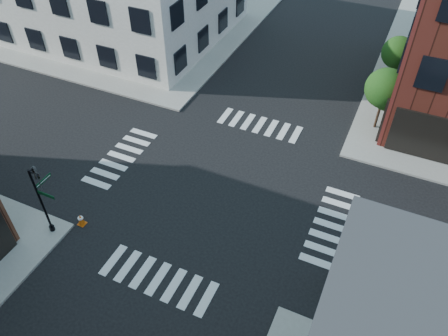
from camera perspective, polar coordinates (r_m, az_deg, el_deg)
ground at (r=26.48m, az=-0.81°, el=-2.66°), size 120.00×120.00×0.00m
sidewalk_nw at (r=51.25m, az=-12.86°, el=20.17°), size 30.00×30.00×0.15m
tree_near at (r=31.01m, az=20.40°, el=9.47°), size 2.69×2.69×4.49m
tree_far at (r=36.44m, az=21.82°, el=13.62°), size 2.43×2.43×4.07m
signal_pole at (r=24.01m, az=-22.74°, el=-3.19°), size 1.29×1.24×4.60m
box_truck at (r=22.00m, az=25.92°, el=-15.04°), size 7.26×2.79×3.22m
traffic_cone at (r=25.57m, az=-18.19°, el=-6.42°), size 0.43×0.43×0.76m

